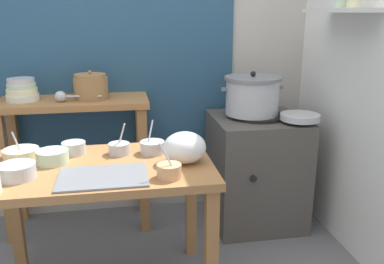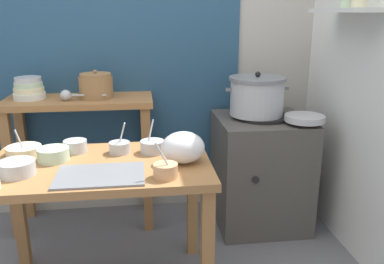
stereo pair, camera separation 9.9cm
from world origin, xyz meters
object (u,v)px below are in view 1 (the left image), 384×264
stove_block (256,169)px  prep_bowl_0 (74,147)px  prep_bowl_6 (120,148)px  prep_bowl_4 (170,170)px  plastic_bag (185,148)px  prep_bowl_8 (180,142)px  bowl_stack_enamel (22,90)px  prep_table (102,186)px  prep_bowl_3 (21,153)px  wide_pan (300,117)px  back_shelf_table (76,132)px  ladle (63,96)px  prep_bowl_7 (53,156)px  prep_bowl_2 (153,147)px  steamer_pot (252,95)px  serving_tray (103,177)px  clay_pot (91,87)px  prep_bowl_1 (17,171)px

stove_block → prep_bowl_0: bearing=-159.9°
prep_bowl_6 → prep_bowl_4: bearing=-59.0°
plastic_bag → stove_block: bearing=47.5°
stove_block → prep_bowl_8: 0.81m
bowl_stack_enamel → prep_bowl_8: bowl_stack_enamel is taller
prep_table → plastic_bag: plastic_bag is taller
prep_bowl_3 → prep_bowl_4: size_ratio=1.05×
bowl_stack_enamel → wide_pan: size_ratio=0.80×
back_shelf_table → stove_block: bearing=-6.1°
prep_bowl_3 → back_shelf_table: bearing=69.3°
back_shelf_table → ladle: size_ratio=3.31×
stove_block → prep_bowl_7: (-1.25, -0.55, 0.37)m
prep_bowl_0 → prep_bowl_2: size_ratio=0.72×
prep_table → steamer_pot: 1.21m
back_shelf_table → prep_bowl_3: size_ratio=5.35×
ladle → serving_tray: size_ratio=0.73×
bowl_stack_enamel → prep_bowl_3: bearing=-80.7°
back_shelf_table → prep_bowl_0: back_shelf_table is taller
bowl_stack_enamel → wide_pan: 1.78m
serving_tray → prep_bowl_2: prep_bowl_2 is taller
back_shelf_table → wide_pan: back_shelf_table is taller
plastic_bag → prep_bowl_6: bearing=149.6°
ladle → prep_bowl_7: ladle is taller
back_shelf_table → wide_pan: size_ratio=3.81×
prep_bowl_0 → prep_bowl_4: bearing=-42.2°
clay_pot → ladle: (-0.17, -0.07, -0.04)m
wide_pan → prep_bowl_8: wide_pan is taller
steamer_pot → clay_pot: size_ratio=1.95×
prep_bowl_1 → prep_bowl_2: bearing=20.6°
prep_table → prep_bowl_7: bearing=163.9°
clay_pot → prep_bowl_0: (-0.07, -0.56, -0.23)m
prep_bowl_0 → prep_bowl_3: (-0.26, -0.01, -0.01)m
bowl_stack_enamel → prep_bowl_6: size_ratio=1.17×
wide_pan → clay_pot: bearing=166.5°
back_shelf_table → prep_bowl_1: size_ratio=5.77×
bowl_stack_enamel → prep_bowl_0: bearing=-58.2°
wide_pan → serving_tray: bearing=-153.5°
serving_tray → prep_bowl_7: (-0.25, 0.24, 0.03)m
bowl_stack_enamel → prep_bowl_0: 0.71m
steamer_pot → bowl_stack_enamel: size_ratio=2.11×
clay_pot → prep_bowl_7: (-0.16, -0.68, -0.22)m
prep_bowl_1 → serving_tray: bearing=-9.8°
stove_block → wide_pan: 0.50m
ladle → prep_bowl_3: ladle is taller
clay_pot → steamer_pot: bearing=-6.0°
stove_block → prep_bowl_8: size_ratio=6.69×
prep_bowl_2 → prep_bowl_8: 0.18m
wide_pan → plastic_bag: bearing=-149.9°
stove_block → prep_bowl_6: (-0.93, -0.47, 0.37)m
prep_table → bowl_stack_enamel: bearing=123.0°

